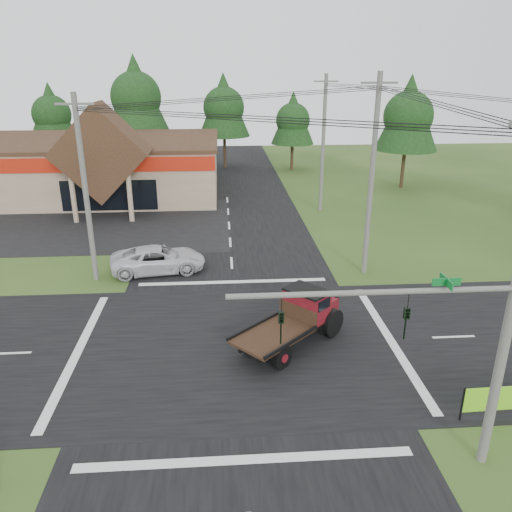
{
  "coord_description": "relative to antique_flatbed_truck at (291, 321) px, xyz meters",
  "views": [
    {
      "loc": [
        -0.54,
        -19.48,
        11.72
      ],
      "look_at": [
        1.23,
        5.43,
        2.2
      ],
      "focal_mm": 35.0,
      "sensor_mm": 36.0,
      "label": 1
    }
  ],
  "objects": [
    {
      "name": "parking_apron",
      "position": [
        -16.37,
        19.12,
        -1.18
      ],
      "size": [
        28.0,
        14.0,
        0.02
      ],
      "primitive_type": "cube",
      "color": "black",
      "rests_on": "ground"
    },
    {
      "name": "cvs_building",
      "position": [
        -18.07,
        29.69,
        1.59
      ],
      "size": [
        30.4,
        18.2,
        9.19
      ],
      "color": "gray",
      "rests_on": "ground"
    },
    {
      "name": "white_pickup",
      "position": [
        -6.83,
        9.12,
        -0.41
      ],
      "size": [
        5.96,
        3.44,
        1.56
      ],
      "primitive_type": "imported",
      "rotation": [
        0.0,
        0.0,
        1.73
      ],
      "color": "silver",
      "rests_on": "ground"
    },
    {
      "name": "tree_side_ne",
      "position": [
        15.63,
        30.12,
        6.18
      ],
      "size": [
        6.16,
        6.16,
        11.11
      ],
      "color": "#332316",
      "rests_on": "ground"
    },
    {
      "name": "tree_row_d",
      "position": [
        -2.37,
        42.12,
        6.18
      ],
      "size": [
        6.16,
        6.16,
        11.11
      ],
      "color": "#332316",
      "rests_on": "ground"
    },
    {
      "name": "utility_pole_ne",
      "position": [
        5.63,
        8.12,
        4.7
      ],
      "size": [
        2.0,
        0.3,
        11.5
      ],
      "color": "#595651",
      "rests_on": "ground"
    },
    {
      "name": "ground",
      "position": [
        -2.37,
        0.12,
        -1.19
      ],
      "size": [
        120.0,
        120.0,
        0.0
      ],
      "primitive_type": "plane",
      "color": "#2D4719",
      "rests_on": "ground"
    },
    {
      "name": "tree_row_e",
      "position": [
        5.63,
        40.12,
        4.84
      ],
      "size": [
        5.04,
        5.04,
        9.09
      ],
      "color": "#332316",
      "rests_on": "ground"
    },
    {
      "name": "tree_row_c",
      "position": [
        -12.37,
        41.12,
        7.53
      ],
      "size": [
        7.28,
        7.28,
        13.13
      ],
      "color": "#332316",
      "rests_on": "ground"
    },
    {
      "name": "antique_flatbed_truck",
      "position": [
        0.0,
        0.0,
        0.0
      ],
      "size": [
        5.65,
        5.49,
        2.39
      ],
      "primitive_type": null,
      "rotation": [
        0.0,
        0.0,
        -0.82
      ],
      "color": "#540C12",
      "rests_on": "ground"
    },
    {
      "name": "tree_row_b",
      "position": [
        -22.37,
        42.12,
        5.51
      ],
      "size": [
        5.6,
        5.6,
        10.1
      ],
      "color": "#332316",
      "rests_on": "ground"
    },
    {
      "name": "utility_pole_n",
      "position": [
        5.63,
        22.12,
        4.55
      ],
      "size": [
        2.0,
        0.3,
        11.2
      ],
      "color": "#595651",
      "rests_on": "ground"
    },
    {
      "name": "traffic_signal_mast",
      "position": [
        3.45,
        -7.38,
        3.23
      ],
      "size": [
        8.12,
        0.24,
        7.0
      ],
      "color": "#595651",
      "rests_on": "ground"
    },
    {
      "name": "road_ew",
      "position": [
        -2.37,
        0.12,
        -1.18
      ],
      "size": [
        120.0,
        12.0,
        0.02
      ],
      "primitive_type": "cube",
      "color": "black",
      "rests_on": "ground"
    },
    {
      "name": "road_ns",
      "position": [
        -2.37,
        0.12,
        -1.18
      ],
      "size": [
        12.0,
        120.0,
        0.02
      ],
      "primitive_type": "cube",
      "color": "black",
      "rests_on": "ground"
    },
    {
      "name": "utility_pole_nw",
      "position": [
        -10.37,
        8.12,
        4.19
      ],
      "size": [
        2.0,
        0.3,
        10.5
      ],
      "color": "#595651",
      "rests_on": "ground"
    }
  ]
}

